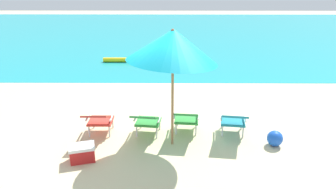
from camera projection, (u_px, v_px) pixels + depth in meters
ground_plane at (169, 76)px, 10.93m from camera, size 40.00×40.00×0.00m
ocean_band at (170, 33)px, 18.65m from camera, size 40.00×18.00×0.01m
swim_buoy at (123, 60)px, 12.62m from camera, size 1.60×0.18×0.18m
lounge_chair_far_left at (99, 119)px, 6.81m from camera, size 0.55×0.87×0.68m
lounge_chair_near_left at (147, 120)px, 6.77m from camera, size 0.64×0.93×0.68m
lounge_chair_near_right at (186, 117)px, 6.89m from camera, size 0.62×0.92×0.68m
lounge_chair_far_right at (233, 120)px, 6.79m from camera, size 0.64×0.94×0.68m
beach_umbrella_center at (173, 46)px, 5.88m from camera, size 2.43×2.42×2.45m
beach_ball at (275, 138)px, 6.51m from camera, size 0.33×0.33×0.33m
cooler_box at (82, 153)px, 5.99m from camera, size 0.54×0.44×0.32m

